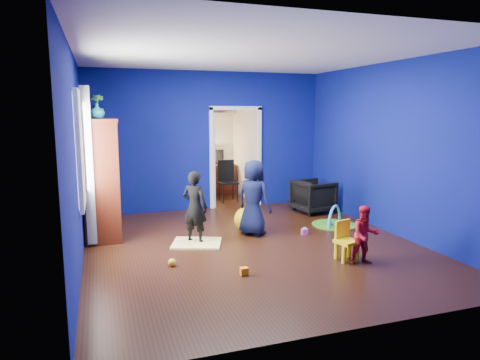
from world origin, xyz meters
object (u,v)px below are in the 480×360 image
object	(u,v)px
vase	(97,111)
hopper_ball	(246,219)
child_navy	(254,198)
study_desk	(217,179)
tv_armoire	(101,179)
folding_chair	(228,182)
kid_chair	(347,243)
armchair	(313,196)
toddler_red	(365,235)
crt_tv	(103,176)
play_mat	(334,225)
child_black	(195,207)

from	to	relation	value
vase	hopper_ball	bearing A→B (deg)	-3.48
child_navy	study_desk	xyz separation A→B (m)	(0.37, 3.68, -0.26)
tv_armoire	folding_chair	world-z (taller)	tv_armoire
child_navy	folding_chair	distance (m)	2.75
child_navy	kid_chair	xyz separation A→B (m)	(0.80, -1.62, -0.39)
child_navy	vase	distance (m)	2.85
armchair	hopper_ball	world-z (taller)	armchair
toddler_red	crt_tv	size ratio (longest dim) A/B	1.16
armchair	play_mat	bearing A→B (deg)	163.71
armchair	kid_chair	size ratio (longest dim) A/B	1.48
play_mat	study_desk	world-z (taller)	study_desk
study_desk	folding_chair	world-z (taller)	folding_chair
armchair	child_navy	bearing A→B (deg)	113.81
crt_tv	toddler_red	bearing A→B (deg)	-36.94
toddler_red	study_desk	bearing A→B (deg)	106.05
kid_chair	study_desk	size ratio (longest dim) A/B	0.57
play_mat	folding_chair	distance (m)	2.96
child_navy	vase	bearing A→B (deg)	46.03
armchair	hopper_ball	xyz separation A→B (m)	(-1.79, -0.88, -0.13)
vase	tv_armoire	world-z (taller)	vase
crt_tv	child_black	bearing A→B (deg)	-31.51
tv_armoire	play_mat	size ratio (longest dim) A/B	2.42
child_black	tv_armoire	world-z (taller)	tv_armoire
child_black	hopper_ball	world-z (taller)	child_black
child_navy	hopper_ball	world-z (taller)	child_navy
play_mat	study_desk	distance (m)	3.83
child_navy	toddler_red	bearing A→B (deg)	172.94
vase	crt_tv	distance (m)	1.10
toddler_red	tv_armoire	bearing A→B (deg)	153.40
hopper_ball	kid_chair	world-z (taller)	kid_chair
armchair	study_desk	bearing A→B (deg)	19.02
hopper_ball	tv_armoire	bearing A→B (deg)	169.41
vase	play_mat	distance (m)	4.55
armchair	hopper_ball	size ratio (longest dim) A/B	1.79
crt_tv	study_desk	bearing A→B (deg)	47.22
child_black	toddler_red	bearing A→B (deg)	-179.67
child_black	vase	xyz separation A→B (m)	(-1.39, 0.53, 1.50)
study_desk	folding_chair	distance (m)	0.96
armchair	vase	xyz separation A→B (m)	(-4.17, -0.74, 1.74)
tv_armoire	hopper_ball	distance (m)	2.54
child_black	play_mat	xyz separation A→B (m)	(2.65, 0.20, -0.57)
child_navy	toddler_red	distance (m)	2.07
folding_chair	crt_tv	bearing A→B (deg)	-143.77
crt_tv	play_mat	distance (m)	4.17
armchair	child_black	size ratio (longest dim) A/B	0.64
child_navy	tv_armoire	xyz separation A→B (m)	(-2.43, 0.69, 0.34)
child_black	play_mat	world-z (taller)	child_black
child_black	toddler_red	size ratio (longest dim) A/B	1.42
child_black	child_navy	bearing A→B (deg)	-132.17
vase	kid_chair	size ratio (longest dim) A/B	0.45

